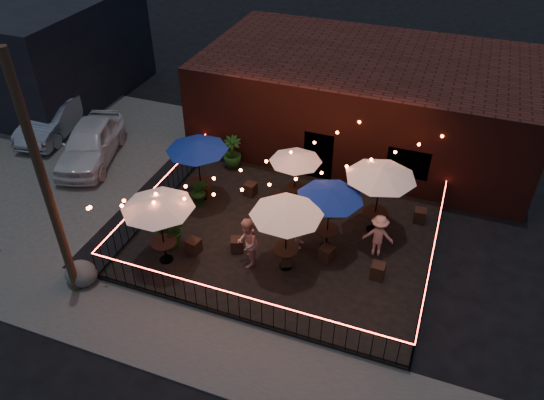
% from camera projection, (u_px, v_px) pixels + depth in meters
% --- Properties ---
extents(ground, '(110.00, 110.00, 0.00)m').
position_uv_depth(ground, '(264.00, 278.00, 17.38)').
color(ground, black).
rests_on(ground, ground).
extents(patio, '(10.00, 8.00, 0.15)m').
position_uv_depth(patio, '(284.00, 238.00, 18.84)').
color(patio, black).
rests_on(patio, ground).
extents(sidewalk, '(18.00, 2.50, 0.05)m').
position_uv_depth(sidewalk, '(222.00, 354.00, 14.92)').
color(sidewalk, '#45433F').
rests_on(sidewalk, ground).
extents(parking_lot, '(11.00, 12.00, 0.02)m').
position_uv_depth(parking_lot, '(47.00, 151.00, 23.75)').
color(parking_lot, '#45433F').
rests_on(parking_lot, ground).
extents(brick_building, '(14.00, 8.00, 4.00)m').
position_uv_depth(brick_building, '(367.00, 100.00, 23.40)').
color(brick_building, '#38150F').
rests_on(brick_building, ground).
extents(background_building, '(12.00, 9.00, 5.00)m').
position_uv_depth(background_building, '(6.00, 42.00, 27.71)').
color(background_building, black).
rests_on(background_building, ground).
extents(utility_pole, '(0.26, 0.26, 8.00)m').
position_uv_depth(utility_pole, '(46.00, 188.00, 14.56)').
color(utility_pole, '#382117').
rests_on(utility_pole, ground).
extents(fence_front, '(10.00, 0.04, 1.04)m').
position_uv_depth(fence_front, '(239.00, 307.00, 15.48)').
color(fence_front, black).
rests_on(fence_front, patio).
extents(fence_left, '(0.04, 8.00, 1.04)m').
position_uv_depth(fence_left, '(159.00, 196.00, 19.89)').
color(fence_left, black).
rests_on(fence_left, patio).
extents(fence_right, '(0.04, 8.00, 1.04)m').
position_uv_depth(fence_right, '(431.00, 260.00, 17.08)').
color(fence_right, black).
rests_on(fence_right, patio).
extents(festoon_lights, '(10.02, 8.72, 1.32)m').
position_uv_depth(festoon_lights, '(253.00, 181.00, 17.43)').
color(festoon_lights, '#E04A22').
rests_on(festoon_lights, ground).
extents(cafe_table_0, '(3.04, 3.04, 2.58)m').
position_uv_depth(cafe_table_0, '(157.00, 204.00, 16.44)').
color(cafe_table_0, black).
rests_on(cafe_table_0, patio).
extents(cafe_table_1, '(2.99, 2.99, 2.55)m').
position_uv_depth(cafe_table_1, '(197.00, 146.00, 19.28)').
color(cafe_table_1, black).
rests_on(cafe_table_1, patio).
extents(cafe_table_2, '(3.09, 3.09, 2.57)m').
position_uv_depth(cafe_table_2, '(287.00, 211.00, 16.18)').
color(cafe_table_2, black).
rests_on(cafe_table_2, patio).
extents(cafe_table_3, '(2.41, 2.41, 2.16)m').
position_uv_depth(cafe_table_3, '(296.00, 158.00, 19.29)').
color(cafe_table_3, black).
rests_on(cafe_table_3, patio).
extents(cafe_table_4, '(2.30, 2.30, 2.46)m').
position_uv_depth(cafe_table_4, '(330.00, 194.00, 17.04)').
color(cafe_table_4, black).
rests_on(cafe_table_4, patio).
extents(cafe_table_5, '(2.63, 2.63, 2.68)m').
position_uv_depth(cafe_table_5, '(381.00, 173.00, 17.64)').
color(cafe_table_5, black).
rests_on(cafe_table_5, patio).
extents(bistro_chair_0, '(0.49, 0.49, 0.51)m').
position_uv_depth(bistro_chair_0, '(167.00, 236.00, 18.46)').
color(bistro_chair_0, black).
rests_on(bistro_chair_0, patio).
extents(bistro_chair_1, '(0.49, 0.49, 0.50)m').
position_uv_depth(bistro_chair_1, '(194.00, 246.00, 18.03)').
color(bistro_chair_1, black).
rests_on(bistro_chair_1, patio).
extents(bistro_chair_2, '(0.38, 0.38, 0.43)m').
position_uv_depth(bistro_chair_2, '(206.00, 191.00, 20.64)').
color(bistro_chair_2, black).
rests_on(bistro_chair_2, patio).
extents(bistro_chair_3, '(0.48, 0.48, 0.51)m').
position_uv_depth(bistro_chair_3, '(250.00, 189.00, 20.70)').
color(bistro_chair_3, black).
rests_on(bistro_chair_3, patio).
extents(bistro_chair_4, '(0.54, 0.54, 0.49)m').
position_uv_depth(bistro_chair_4, '(237.00, 245.00, 18.09)').
color(bistro_chair_4, black).
rests_on(bistro_chair_4, patio).
extents(bistro_chair_5, '(0.48, 0.48, 0.43)m').
position_uv_depth(bistro_chair_5, '(287.00, 260.00, 17.53)').
color(bistro_chair_5, black).
rests_on(bistro_chair_5, patio).
extents(bistro_chair_6, '(0.49, 0.49, 0.46)m').
position_uv_depth(bistro_chair_6, '(279.00, 198.00, 20.25)').
color(bistro_chair_6, black).
rests_on(bistro_chair_6, patio).
extents(bistro_chair_7, '(0.41, 0.41, 0.44)m').
position_uv_depth(bistro_chair_7, '(329.00, 210.00, 19.68)').
color(bistro_chair_7, black).
rests_on(bistro_chair_7, patio).
extents(bistro_chair_8, '(0.55, 0.55, 0.51)m').
position_uv_depth(bistro_chair_8, '(326.00, 253.00, 17.72)').
color(bistro_chair_8, black).
rests_on(bistro_chair_8, patio).
extents(bistro_chair_9, '(0.44, 0.44, 0.51)m').
position_uv_depth(bistro_chair_9, '(378.00, 271.00, 17.06)').
color(bistro_chair_9, black).
rests_on(bistro_chair_9, patio).
extents(bistro_chair_10, '(0.41, 0.41, 0.43)m').
position_uv_depth(bistro_chair_10, '(379.00, 212.00, 19.58)').
color(bistro_chair_10, black).
rests_on(bistro_chair_10, patio).
extents(bistro_chair_11, '(0.45, 0.45, 0.50)m').
position_uv_depth(bistro_chair_11, '(420.00, 215.00, 19.37)').
color(bistro_chair_11, black).
rests_on(bistro_chair_11, patio).
extents(patron_a, '(0.41, 0.62, 1.67)m').
position_uv_depth(patron_a, '(300.00, 226.00, 17.95)').
color(patron_a, '#DAAC8F').
rests_on(patron_a, patio).
extents(patron_b, '(0.92, 1.05, 1.82)m').
position_uv_depth(patron_b, '(247.00, 243.00, 17.15)').
color(patron_b, tan).
rests_on(patron_b, patio).
extents(patron_c, '(1.08, 0.70, 1.58)m').
position_uv_depth(patron_c, '(378.00, 235.00, 17.64)').
color(patron_c, tan).
rests_on(patron_c, patio).
extents(potted_shrub_a, '(1.50, 1.37, 1.44)m').
position_uv_depth(potted_shrub_a, '(171.00, 229.00, 18.03)').
color(potted_shrub_a, '#0D3B0F').
rests_on(potted_shrub_a, patio).
extents(potted_shrub_b, '(0.73, 0.60, 1.28)m').
position_uv_depth(potted_shrub_b, '(199.00, 192.00, 19.90)').
color(potted_shrub_b, '#19390E').
rests_on(potted_shrub_b, patio).
extents(potted_shrub_c, '(0.92, 0.92, 1.40)m').
position_uv_depth(potted_shrub_c, '(232.00, 152.00, 22.05)').
color(potted_shrub_c, '#0E3A0E').
rests_on(potted_shrub_c, patio).
extents(cooler, '(0.80, 0.69, 0.88)m').
position_uv_depth(cooler, '(159.00, 214.00, 19.12)').
color(cooler, '#1342A1').
rests_on(cooler, patio).
extents(boulder, '(1.04, 0.90, 0.77)m').
position_uv_depth(boulder, '(81.00, 274.00, 16.98)').
color(boulder, '#4F4E49').
rests_on(boulder, ground).
extents(car_white, '(3.35, 5.25, 1.66)m').
position_uv_depth(car_white, '(90.00, 143.00, 22.70)').
color(car_white, silver).
rests_on(car_white, ground).
extents(car_silver, '(2.44, 4.99, 1.58)m').
position_uv_depth(car_silver, '(55.00, 117.00, 24.66)').
color(car_silver, '#9E9DA5').
rests_on(car_silver, ground).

